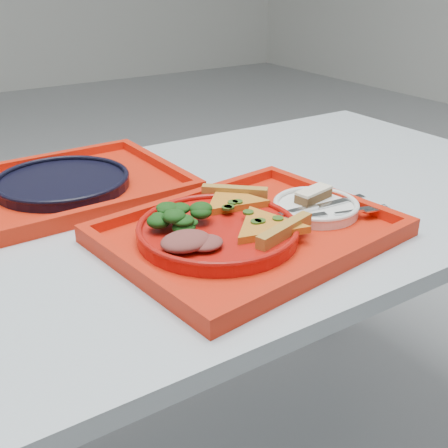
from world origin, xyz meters
The scene contains 13 objects.
table centered at (0.00, 0.00, 0.68)m, with size 1.60×0.80×0.75m.
tray_main centered at (0.04, -0.16, 0.76)m, with size 0.45×0.35×0.01m, color red.
tray_far centered at (-0.15, 0.21, 0.76)m, with size 0.45×0.35×0.01m, color red.
dinner_plate centered at (-0.02, -0.15, 0.77)m, with size 0.26×0.26×0.02m, color #AD110B.
side_plate centered at (0.18, -0.16, 0.77)m, with size 0.15×0.15×0.01m, color white.
navy_plate centered at (-0.15, 0.21, 0.77)m, with size 0.26×0.26×0.02m, color black.
pizza_slice_a centered at (0.04, -0.20, 0.79)m, with size 0.14×0.12×0.02m, color gold, non-canonical shape.
pizza_slice_b centered at (0.06, -0.08, 0.79)m, with size 0.13×0.12×0.02m, color gold, non-canonical shape.
salad_heap centered at (-0.06, -0.11, 0.80)m, with size 0.09×0.08×0.04m, color black.
meat_portion centered at (-0.10, -0.18, 0.79)m, with size 0.08×0.06×0.02m, color brown.
dessert_bar centered at (0.20, -0.14, 0.79)m, with size 0.08×0.04×0.02m.
knife centered at (0.19, -0.17, 0.78)m, with size 0.18×0.02×0.01m, color silver.
fork centered at (0.18, -0.21, 0.78)m, with size 0.18×0.02×0.01m, color silver.
Camera 1 is at (-0.45, -0.83, 1.17)m, focal length 45.00 mm.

